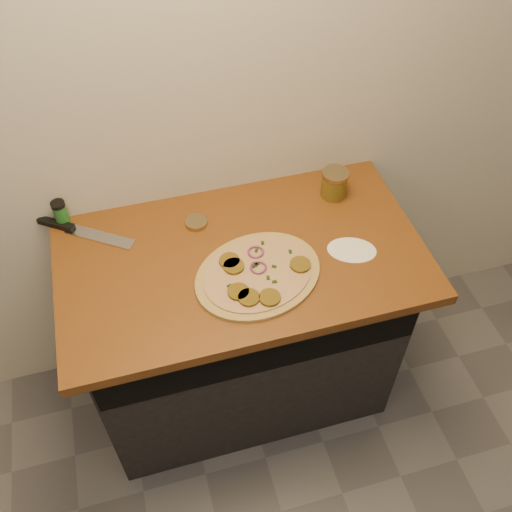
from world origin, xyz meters
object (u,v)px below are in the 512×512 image
object	(u,v)px
pizza	(258,275)
salsa_jar	(334,184)
spice_shaker	(61,213)
chefs_knife	(76,230)

from	to	relation	value
pizza	salsa_jar	size ratio (longest dim) A/B	4.97
pizza	spice_shaker	xyz separation A→B (m)	(-0.58, 0.41, 0.04)
chefs_knife	spice_shaker	bearing A→B (deg)	127.46
salsa_jar	chefs_knife	bearing A→B (deg)	176.09
salsa_jar	pizza	bearing A→B (deg)	-141.05
salsa_jar	spice_shaker	size ratio (longest dim) A/B	1.09
chefs_knife	spice_shaker	distance (m)	0.08
pizza	chefs_knife	world-z (taller)	pizza
chefs_knife	salsa_jar	world-z (taller)	salsa_jar
pizza	salsa_jar	world-z (taller)	salsa_jar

